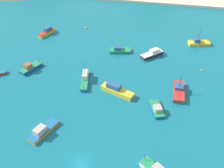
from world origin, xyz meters
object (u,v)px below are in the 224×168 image
at_px(fishing_boat_3, 30,68).
at_px(fishing_boat_6, 157,109).
at_px(fishing_boat_1, 119,50).
at_px(fishing_boat_7, 152,54).
at_px(fishing_boat_13, 43,131).
at_px(fishing_boat_5, 179,91).
at_px(buoy_0, 202,70).
at_px(fishing_boat_10, 47,32).
at_px(buoy_1, 86,28).
at_px(fishing_boat_2, 116,90).
at_px(fishing_boat_4, 199,43).
at_px(fishing_boat_9, 85,79).

xyz_separation_m(fishing_boat_3, fishing_boat_6, (42.72, -12.07, -0.18)).
distance_m(fishing_boat_1, fishing_boat_7, 12.00).
relative_size(fishing_boat_6, fishing_boat_13, 0.81).
relative_size(fishing_boat_5, buoy_0, 15.25).
distance_m(fishing_boat_7, fishing_boat_10, 43.63).
relative_size(fishing_boat_1, buoy_0, 12.82).
xyz_separation_m(buoy_0, buoy_1, (-45.80, 22.08, 0.07)).
bearing_deg(buoy_0, fishing_boat_1, 167.64).
xyz_separation_m(fishing_boat_10, fishing_boat_13, (17.85, -50.16, -0.12)).
distance_m(fishing_boat_2, buoy_1, 43.51).
bearing_deg(buoy_0, fishing_boat_13, -139.46).
xyz_separation_m(fishing_boat_1, buoy_1, (-16.76, 15.72, -0.62)).
bearing_deg(buoy_1, fishing_boat_10, -150.83).
relative_size(fishing_boat_6, buoy_1, 7.59).
bearing_deg(fishing_boat_4, fishing_boat_6, -108.70).
height_order(fishing_boat_6, fishing_boat_13, fishing_boat_13).
relative_size(fishing_boat_1, fishing_boat_3, 0.97).
xyz_separation_m(fishing_boat_1, fishing_boat_9, (-7.83, -19.21, 0.17)).
height_order(fishing_boat_1, fishing_boat_10, fishing_boat_10).
bearing_deg(fishing_boat_7, fishing_boat_10, 168.70).
distance_m(fishing_boat_1, fishing_boat_13, 44.22).
height_order(fishing_boat_2, fishing_boat_7, fishing_boat_2).
bearing_deg(fishing_boat_10, fishing_boat_6, -38.33).
height_order(fishing_boat_3, fishing_boat_9, fishing_boat_9).
xyz_separation_m(fishing_boat_7, buoy_1, (-28.75, 16.38, -0.77)).
height_order(fishing_boat_1, fishing_boat_3, fishing_boat_3).
bearing_deg(fishing_boat_4, fishing_boat_9, -140.71).
bearing_deg(fishing_boat_6, fishing_boat_5, 55.72).
xyz_separation_m(fishing_boat_6, fishing_boat_13, (-28.28, -13.69, 0.15)).
distance_m(fishing_boat_9, buoy_0, 39.05).
height_order(buoy_0, buoy_1, buoy_1).
relative_size(fishing_boat_10, buoy_0, 13.33).
bearing_deg(buoy_1, fishing_boat_13, -86.24).
height_order(fishing_boat_5, fishing_boat_10, fishing_boat_5).
xyz_separation_m(fishing_boat_3, fishing_boat_5, (48.69, -3.31, -0.02)).
bearing_deg(fishing_boat_4, fishing_boat_3, -154.16).
bearing_deg(buoy_1, fishing_boat_3, -108.25).
bearing_deg(fishing_boat_2, fishing_boat_10, 137.46).
bearing_deg(fishing_boat_2, fishing_boat_13, -129.57).
bearing_deg(fishing_boat_2, fishing_boat_1, 97.23).
bearing_deg(fishing_boat_5, fishing_boat_4, 76.52).
relative_size(fishing_boat_2, fishing_boat_5, 1.13).
distance_m(fishing_boat_7, buoy_1, 33.09).
bearing_deg(fishing_boat_3, fishing_boat_13, -60.72).
distance_m(fishing_boat_1, fishing_boat_6, 32.44).
bearing_deg(fishing_boat_6, fishing_boat_2, 156.01).
xyz_separation_m(fishing_boat_5, fishing_boat_10, (-52.10, 27.71, 0.11)).
bearing_deg(fishing_boat_3, fishing_boat_2, -12.19).
xyz_separation_m(fishing_boat_1, fishing_boat_6, (15.33, -28.59, -0.09)).
bearing_deg(buoy_1, fishing_boat_9, -75.65).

